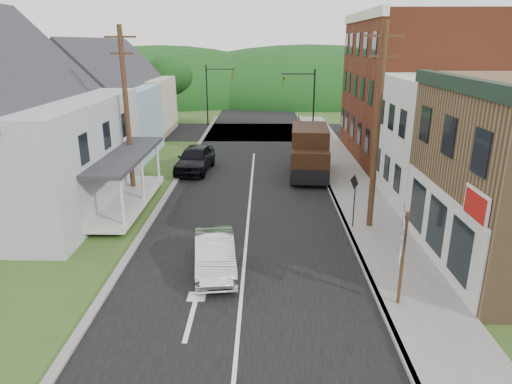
{
  "coord_description": "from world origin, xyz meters",
  "views": [
    {
      "loc": [
        0.72,
        -16.0,
        8.17
      ],
      "look_at": [
        0.42,
        2.06,
        2.2
      ],
      "focal_mm": 32.0,
      "sensor_mm": 36.0,
      "label": 1
    }
  ],
  "objects_px": {
    "delivery_van": "(309,152)",
    "warning_sign": "(354,194)",
    "silver_sedan": "(215,254)",
    "route_sign_cluster": "(403,245)",
    "dark_sedan": "(195,159)"
  },
  "relations": [
    {
      "from": "delivery_van",
      "to": "warning_sign",
      "type": "relative_size",
      "value": 2.32
    },
    {
      "from": "silver_sedan",
      "to": "route_sign_cluster",
      "type": "relative_size",
      "value": 1.31
    },
    {
      "from": "silver_sedan",
      "to": "delivery_van",
      "type": "distance_m",
      "value": 13.59
    },
    {
      "from": "dark_sedan",
      "to": "warning_sign",
      "type": "height_order",
      "value": "warning_sign"
    },
    {
      "from": "delivery_van",
      "to": "dark_sedan",
      "type": "bearing_deg",
      "value": 175.57
    },
    {
      "from": "route_sign_cluster",
      "to": "dark_sedan",
      "type": "bearing_deg",
      "value": 133.67
    },
    {
      "from": "silver_sedan",
      "to": "route_sign_cluster",
      "type": "xyz_separation_m",
      "value": [
        6.1,
        -2.31,
        1.51
      ]
    },
    {
      "from": "route_sign_cluster",
      "to": "warning_sign",
      "type": "relative_size",
      "value": 1.28
    },
    {
      "from": "delivery_van",
      "to": "route_sign_cluster",
      "type": "height_order",
      "value": "route_sign_cluster"
    },
    {
      "from": "dark_sedan",
      "to": "route_sign_cluster",
      "type": "relative_size",
      "value": 1.58
    },
    {
      "from": "silver_sedan",
      "to": "route_sign_cluster",
      "type": "bearing_deg",
      "value": -28.3
    },
    {
      "from": "dark_sedan",
      "to": "route_sign_cluster",
      "type": "bearing_deg",
      "value": -55.91
    },
    {
      "from": "warning_sign",
      "to": "route_sign_cluster",
      "type": "bearing_deg",
      "value": -108.4
    },
    {
      "from": "dark_sedan",
      "to": "silver_sedan",
      "type": "bearing_deg",
      "value": -73.45
    },
    {
      "from": "warning_sign",
      "to": "delivery_van",
      "type": "bearing_deg",
      "value": 77.17
    }
  ]
}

